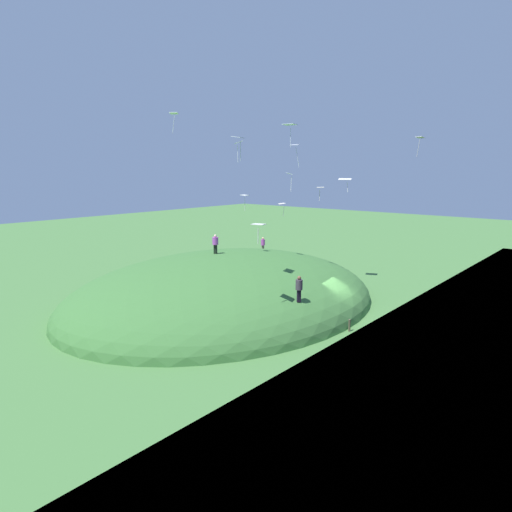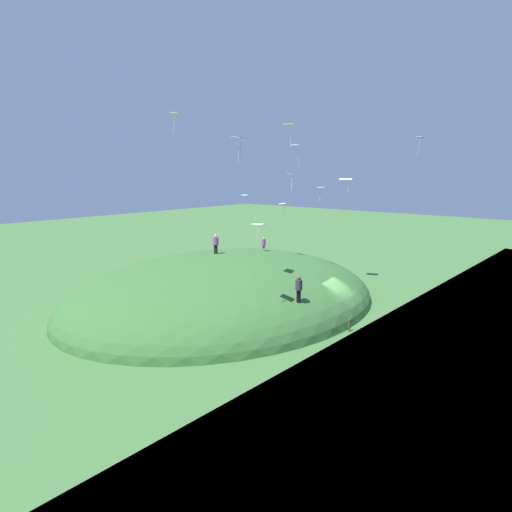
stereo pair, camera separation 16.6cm
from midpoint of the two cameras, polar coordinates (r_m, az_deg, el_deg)
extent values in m
plane|color=#427138|center=(34.23, 10.27, -7.30)|extent=(160.00, 160.00, 0.00)
ellipsoid|color=#396C32|center=(37.24, -4.06, -5.66)|extent=(22.00, 27.52, 7.61)
cube|color=black|center=(37.04, -5.24, 0.86)|extent=(0.29, 0.21, 0.76)
cylinder|color=purple|center=(36.93, -5.26, 1.90)|extent=(0.60, 0.60, 0.60)
sphere|color=beige|center=(36.87, -5.27, 2.54)|extent=(0.23, 0.23, 0.23)
cube|color=brown|center=(46.83, 0.78, 0.90)|extent=(0.25, 0.19, 0.77)
cylinder|color=#A2419C|center=(46.72, 0.78, 1.73)|extent=(0.52, 0.52, 0.61)
sphere|color=tan|center=(46.65, 0.78, 2.24)|extent=(0.23, 0.23, 0.23)
cube|color=black|center=(29.34, 5.25, -5.01)|extent=(0.24, 0.28, 0.83)
cylinder|color=#3E3540|center=(29.15, 5.27, -3.61)|extent=(0.61, 0.61, 0.65)
sphere|color=brown|center=(29.04, 5.29, -2.75)|extent=(0.25, 0.25, 0.25)
cube|color=white|center=(29.64, -2.40, 14.68)|extent=(0.86, 1.03, 0.12)
cylinder|color=white|center=(29.84, -2.12, 13.03)|extent=(0.17, 0.19, 1.23)
cube|color=silver|center=(38.72, 19.81, 13.84)|extent=(0.76, 0.65, 0.12)
cylinder|color=silver|center=(38.42, 19.59, 12.63)|extent=(0.22, 0.10, 1.35)
cube|color=silver|center=(41.60, -2.32, 14.08)|extent=(1.27, 1.25, 0.26)
cylinder|color=silver|center=(41.79, -2.44, 12.69)|extent=(0.17, 0.14, 1.47)
cube|color=white|center=(43.04, 11.00, 9.46)|extent=(1.39, 1.21, 0.15)
cylinder|color=white|center=(42.97, 11.31, 8.46)|extent=(0.16, 0.10, 0.90)
cube|color=white|center=(39.17, -10.40, 17.22)|extent=(0.81, 0.74, 0.13)
cylinder|color=white|center=(38.94, -10.44, 15.94)|extent=(0.22, 0.14, 1.43)
cube|color=white|center=(36.45, 4.76, 13.74)|extent=(0.76, 0.62, 0.08)
cylinder|color=white|center=(36.50, 5.10, 12.21)|extent=(0.24, 0.22, 1.61)
cube|color=silver|center=(37.57, -1.58, 7.64)|extent=(0.63, 0.79, 0.08)
cylinder|color=silver|center=(37.67, -1.54, 6.53)|extent=(0.06, 0.06, 1.12)
cube|color=white|center=(38.82, 3.13, 6.59)|extent=(0.93, 0.92, 0.10)
cylinder|color=white|center=(38.82, 3.36, 5.66)|extent=(0.16, 0.04, 0.86)
cube|color=white|center=(37.94, 4.14, 16.15)|extent=(1.13, 0.83, 0.07)
cylinder|color=white|center=(37.94, 4.23, 14.60)|extent=(0.12, 0.16, 1.51)
cube|color=white|center=(26.86, 0.14, 4.01)|extent=(0.85, 0.67, 0.04)
cylinder|color=white|center=(26.65, 0.08, 2.52)|extent=(0.08, 0.10, 0.94)
cube|color=silver|center=(37.88, 7.96, 8.54)|extent=(0.97, 1.05, 0.05)
cylinder|color=silver|center=(37.86, 7.86, 7.56)|extent=(0.05, 0.06, 0.88)
cube|color=white|center=(39.96, 4.09, 10.28)|extent=(0.87, 0.89, 0.18)
cylinder|color=white|center=(39.72, 4.31, 9.05)|extent=(0.06, 0.11, 1.32)
cylinder|color=brown|center=(30.91, 11.50, -8.53)|extent=(0.14, 0.14, 0.82)
camera|label=1|loc=(0.08, -90.15, -0.03)|focal=31.85mm
camera|label=2|loc=(0.08, 89.85, 0.03)|focal=31.85mm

